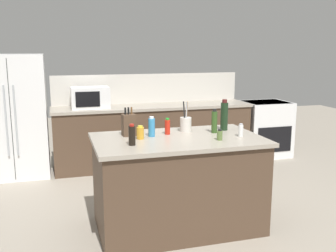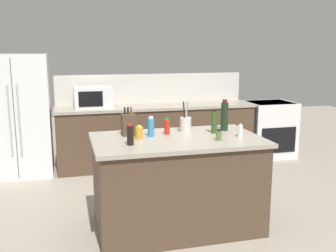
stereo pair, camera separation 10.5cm
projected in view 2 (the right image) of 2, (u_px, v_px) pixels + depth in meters
The scene contains 17 objects.
ground_plane at pixel (177, 226), 4.06m from camera, with size 14.00×14.00×0.00m, color gray.
back_counter_run at pixel (156, 135), 6.12m from camera, with size 3.05×0.66×0.94m.
wall_backsplash at pixel (152, 88), 6.28m from camera, with size 3.01×0.03×0.46m, color beige.
kitchen_island at pixel (177, 183), 3.96m from camera, with size 1.66×0.99×0.94m.
refrigerator at pixel (18, 115), 5.59m from camera, with size 0.90×0.75×1.72m.
range_oven at pixel (269, 129), 6.61m from camera, with size 0.76×0.65×0.92m.
microwave at pixel (93, 97), 5.76m from camera, with size 0.55×0.39×0.31m.
knife_block at pixel (128, 125), 3.94m from camera, with size 0.14×0.11×0.29m.
utensil_crock at pixel (186, 124), 4.14m from camera, with size 0.12×0.12×0.32m.
soy_sauce_bottle at pixel (130, 135), 3.57m from camera, with size 0.06×0.06×0.20m.
spice_jar_oregano at pixel (219, 135), 3.75m from camera, with size 0.06×0.06×0.11m.
honey_jar at pixel (139, 133), 3.81m from camera, with size 0.07×0.07×0.13m.
dish_soap_bottle at pixel (151, 127), 3.91m from camera, with size 0.07×0.07×0.20m.
wine_bottle at pixel (224, 116), 4.18m from camera, with size 0.08×0.08×0.33m.
hot_sauce_bottle at pixel (167, 127), 4.01m from camera, with size 0.06×0.06×0.17m.
olive_oil_bottle at pixel (214, 122), 4.06m from camera, with size 0.06×0.06×0.25m.
salt_shaker at pixel (240, 131), 3.89m from camera, with size 0.05×0.05×0.13m.
Camera 2 is at (-1.04, -3.62, 1.82)m, focal length 42.00 mm.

